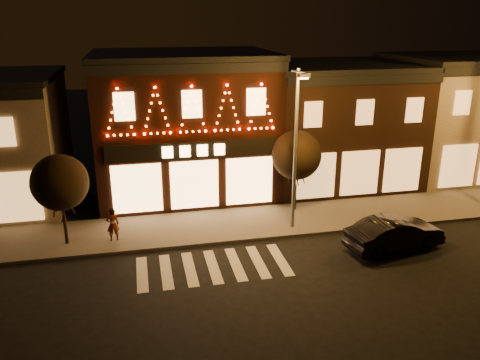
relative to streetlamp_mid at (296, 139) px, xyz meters
name	(u,v)px	position (x,y,z in m)	size (l,w,h in m)	color
ground	(231,321)	(-4.49, -6.72, -4.74)	(120.00, 120.00, 0.00)	black
sidewalk_far	(239,224)	(-2.49, 1.28, -4.67)	(44.00, 4.00, 0.15)	#47423D
building_pulp	(185,123)	(-4.49, 7.25, -0.58)	(10.20, 8.34, 8.30)	black
building_right_a	(334,123)	(5.01, 7.27, -0.98)	(9.20, 8.28, 7.50)	#311C11
building_right_b	(460,115)	(14.01, 7.27, -0.83)	(9.20, 8.28, 7.80)	#716150
streetlamp_mid	(296,139)	(0.00, 0.00, 0.00)	(0.63, 1.80, 7.83)	#59595E
tree_left	(60,183)	(-10.84, 0.68, -1.60)	(2.56, 2.56, 4.27)	black
tree_right	(297,155)	(0.87, 2.40, -1.51)	(2.63, 2.63, 4.40)	black
dark_sedan	(394,234)	(3.91, -2.84, -3.98)	(1.62, 4.64, 1.53)	black
pedestrian	(113,225)	(-8.70, 0.52, -3.79)	(0.59, 0.38, 1.61)	gray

